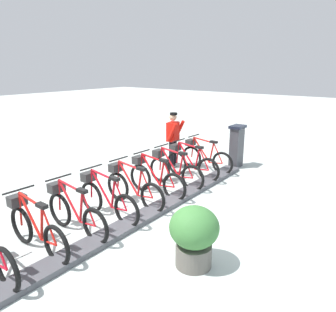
{
  "coord_description": "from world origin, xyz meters",
  "views": [
    {
      "loc": [
        -3.99,
        4.65,
        2.99
      ],
      "look_at": [
        0.5,
        -1.34,
        0.9
      ],
      "focal_mm": 34.74,
      "sensor_mm": 36.0,
      "label": 1
    }
  ],
  "objects_px": {
    "bike_docked_0": "(204,157)",
    "bike_docked_2": "(173,170)",
    "bike_docked_4": "(132,187)",
    "bike_docked_1": "(190,163)",
    "worker_near_rack": "(173,138)",
    "bike_docked_3": "(154,178)",
    "bike_docked_5": "(106,198)",
    "bike_docked_7": "(35,228)",
    "planter_bush": "(194,234)",
    "payment_kiosk": "(237,146)",
    "bike_docked_6": "(74,212)"
  },
  "relations": [
    {
      "from": "bike_docked_6",
      "to": "worker_near_rack",
      "type": "xyz_separation_m",
      "value": [
        0.95,
        -4.38,
        0.48
      ]
    },
    {
      "from": "bike_docked_7",
      "to": "bike_docked_1",
      "type": "bearing_deg",
      "value": -90.0
    },
    {
      "from": "payment_kiosk",
      "to": "bike_docked_2",
      "type": "height_order",
      "value": "payment_kiosk"
    },
    {
      "from": "payment_kiosk",
      "to": "bike_docked_3",
      "type": "xyz_separation_m",
      "value": [
        0.57,
        3.22,
        -0.24
      ]
    },
    {
      "from": "bike_docked_2",
      "to": "bike_docked_4",
      "type": "relative_size",
      "value": 1.0
    },
    {
      "from": "payment_kiosk",
      "to": "bike_docked_2",
      "type": "bearing_deg",
      "value": 76.87
    },
    {
      "from": "bike_docked_0",
      "to": "bike_docked_1",
      "type": "height_order",
      "value": "same"
    },
    {
      "from": "bike_docked_0",
      "to": "bike_docked_4",
      "type": "xyz_separation_m",
      "value": [
        0.0,
        3.08,
        0.0
      ]
    },
    {
      "from": "bike_docked_2",
      "to": "bike_docked_3",
      "type": "distance_m",
      "value": 0.77
    },
    {
      "from": "payment_kiosk",
      "to": "worker_near_rack",
      "type": "xyz_separation_m",
      "value": [
        1.52,
        1.16,
        0.24
      ]
    },
    {
      "from": "bike_docked_1",
      "to": "worker_near_rack",
      "type": "xyz_separation_m",
      "value": [
        0.95,
        -0.52,
        0.48
      ]
    },
    {
      "from": "bike_docked_7",
      "to": "planter_bush",
      "type": "distance_m",
      "value": 2.6
    },
    {
      "from": "payment_kiosk",
      "to": "bike_docked_5",
      "type": "relative_size",
      "value": 0.74
    },
    {
      "from": "bike_docked_5",
      "to": "bike_docked_6",
      "type": "distance_m",
      "value": 0.77
    },
    {
      "from": "bike_docked_0",
      "to": "bike_docked_2",
      "type": "relative_size",
      "value": 1.0
    },
    {
      "from": "bike_docked_1",
      "to": "bike_docked_5",
      "type": "relative_size",
      "value": 1.0
    },
    {
      "from": "bike_docked_6",
      "to": "worker_near_rack",
      "type": "distance_m",
      "value": 4.51
    },
    {
      "from": "bike_docked_1",
      "to": "bike_docked_4",
      "type": "relative_size",
      "value": 1.0
    },
    {
      "from": "worker_near_rack",
      "to": "bike_docked_5",
      "type": "bearing_deg",
      "value": 104.73
    },
    {
      "from": "bike_docked_0",
      "to": "planter_bush",
      "type": "xyz_separation_m",
      "value": [
        -2.29,
        4.17,
        0.11
      ]
    },
    {
      "from": "bike_docked_5",
      "to": "worker_near_rack",
      "type": "distance_m",
      "value": 3.76
    },
    {
      "from": "payment_kiosk",
      "to": "bike_docked_6",
      "type": "distance_m",
      "value": 5.57
    },
    {
      "from": "payment_kiosk",
      "to": "bike_docked_1",
      "type": "xyz_separation_m",
      "value": [
        0.57,
        1.68,
        -0.24
      ]
    },
    {
      "from": "bike_docked_2",
      "to": "bike_docked_5",
      "type": "xyz_separation_m",
      "value": [
        0.0,
        2.31,
        0.0
      ]
    },
    {
      "from": "planter_bush",
      "to": "bike_docked_1",
      "type": "bearing_deg",
      "value": -56.02
    },
    {
      "from": "bike_docked_6",
      "to": "worker_near_rack",
      "type": "height_order",
      "value": "worker_near_rack"
    },
    {
      "from": "bike_docked_0",
      "to": "bike_docked_4",
      "type": "height_order",
      "value": "same"
    },
    {
      "from": "bike_docked_0",
      "to": "bike_docked_6",
      "type": "xyz_separation_m",
      "value": [
        0.0,
        4.63,
        0.0
      ]
    },
    {
      "from": "bike_docked_2",
      "to": "worker_near_rack",
      "type": "xyz_separation_m",
      "value": [
        0.95,
        -1.29,
        0.48
      ]
    },
    {
      "from": "bike_docked_2",
      "to": "bike_docked_6",
      "type": "relative_size",
      "value": 1.0
    },
    {
      "from": "payment_kiosk",
      "to": "bike_docked_7",
      "type": "relative_size",
      "value": 0.74
    },
    {
      "from": "bike_docked_1",
      "to": "bike_docked_6",
      "type": "bearing_deg",
      "value": 90.0
    },
    {
      "from": "bike_docked_2",
      "to": "bike_docked_7",
      "type": "height_order",
      "value": "same"
    },
    {
      "from": "bike_docked_4",
      "to": "bike_docked_7",
      "type": "distance_m",
      "value": 2.31
    },
    {
      "from": "planter_bush",
      "to": "bike_docked_5",
      "type": "bearing_deg",
      "value": -7.78
    },
    {
      "from": "bike_docked_5",
      "to": "planter_bush",
      "type": "relative_size",
      "value": 1.77
    },
    {
      "from": "bike_docked_7",
      "to": "planter_bush",
      "type": "xyz_separation_m",
      "value": [
        -2.29,
        -1.23,
        0.11
      ]
    },
    {
      "from": "bike_docked_4",
      "to": "worker_near_rack",
      "type": "height_order",
      "value": "worker_near_rack"
    },
    {
      "from": "bike_docked_3",
      "to": "bike_docked_5",
      "type": "relative_size",
      "value": 1.0
    },
    {
      "from": "payment_kiosk",
      "to": "bike_docked_2",
      "type": "relative_size",
      "value": 0.74
    },
    {
      "from": "bike_docked_4",
      "to": "worker_near_rack",
      "type": "xyz_separation_m",
      "value": [
        0.95,
        -2.84,
        0.48
      ]
    },
    {
      "from": "payment_kiosk",
      "to": "bike_docked_0",
      "type": "height_order",
      "value": "payment_kiosk"
    },
    {
      "from": "bike_docked_7",
      "to": "bike_docked_0",
      "type": "bearing_deg",
      "value": -90.0
    },
    {
      "from": "bike_docked_4",
      "to": "bike_docked_6",
      "type": "distance_m",
      "value": 1.54
    },
    {
      "from": "bike_docked_3",
      "to": "bike_docked_5",
      "type": "distance_m",
      "value": 1.54
    },
    {
      "from": "worker_near_rack",
      "to": "planter_bush",
      "type": "height_order",
      "value": "worker_near_rack"
    },
    {
      "from": "bike_docked_4",
      "to": "bike_docked_0",
      "type": "bearing_deg",
      "value": -90.0
    },
    {
      "from": "payment_kiosk",
      "to": "bike_docked_3",
      "type": "height_order",
      "value": "payment_kiosk"
    },
    {
      "from": "bike_docked_3",
      "to": "bike_docked_6",
      "type": "bearing_deg",
      "value": 90.0
    },
    {
      "from": "bike_docked_6",
      "to": "worker_near_rack",
      "type": "relative_size",
      "value": 1.04
    }
  ]
}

